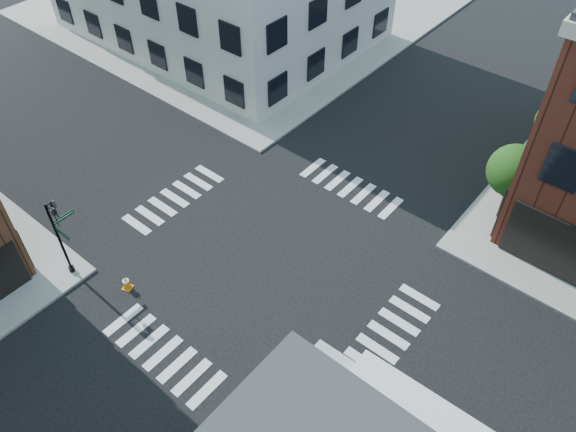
# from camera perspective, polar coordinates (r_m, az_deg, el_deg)

# --- Properties ---
(ground) EXTENTS (120.00, 120.00, 0.00)m
(ground) POSITION_cam_1_polar(r_m,az_deg,el_deg) (28.14, -1.90, -4.37)
(ground) COLOR black
(ground) RESTS_ON ground
(sidewalk_nw) EXTENTS (30.00, 30.00, 0.15)m
(sidewalk_nw) POSITION_cam_1_polar(r_m,az_deg,el_deg) (52.60, -4.28, 20.81)
(sidewalk_nw) COLOR gray
(sidewalk_nw) RESTS_ON ground
(tree_near) EXTENTS (2.69, 2.69, 4.49)m
(tree_near) POSITION_cam_1_polar(r_m,az_deg,el_deg) (30.11, 22.02, 4.00)
(tree_near) COLOR black
(tree_near) RESTS_ON ground
(tree_far) EXTENTS (2.43, 2.43, 4.07)m
(tree_far) POSITION_cam_1_polar(r_m,az_deg,el_deg) (35.15, 25.72, 8.41)
(tree_far) COLOR black
(tree_far) RESTS_ON ground
(signal_pole) EXTENTS (1.29, 1.24, 4.60)m
(signal_pole) POSITION_cam_1_polar(r_m,az_deg,el_deg) (27.48, -22.18, -1.46)
(signal_pole) COLOR black
(signal_pole) RESTS_ON ground
(traffic_cone) EXTENTS (0.55, 0.55, 0.80)m
(traffic_cone) POSITION_cam_1_polar(r_m,az_deg,el_deg) (27.73, -16.11, -6.54)
(traffic_cone) COLOR orange
(traffic_cone) RESTS_ON ground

